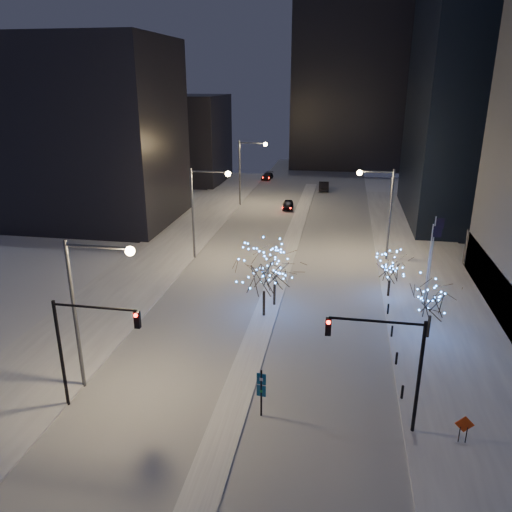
% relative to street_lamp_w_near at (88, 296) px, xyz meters
% --- Properties ---
extents(ground, '(160.00, 160.00, 0.00)m').
position_rel_street_lamp_w_near_xyz_m(ground, '(8.94, -2.00, -6.50)').
color(ground, white).
rests_on(ground, ground).
extents(road, '(20.00, 130.00, 0.02)m').
position_rel_street_lamp_w_near_xyz_m(road, '(8.94, 33.00, -6.49)').
color(road, '#A9AEB8').
rests_on(road, ground).
extents(median, '(2.00, 80.00, 0.15)m').
position_rel_street_lamp_w_near_xyz_m(median, '(8.94, 28.00, -6.42)').
color(median, white).
rests_on(median, ground).
extents(east_sidewalk, '(10.00, 90.00, 0.15)m').
position_rel_street_lamp_w_near_xyz_m(east_sidewalk, '(23.94, 18.00, -6.42)').
color(east_sidewalk, white).
rests_on(east_sidewalk, ground).
extents(west_sidewalk, '(8.00, 90.00, 0.15)m').
position_rel_street_lamp_w_near_xyz_m(west_sidewalk, '(-5.06, 18.00, -6.42)').
color(west_sidewalk, white).
rests_on(west_sidewalk, ground).
extents(filler_west_near, '(22.00, 18.00, 24.00)m').
position_rel_street_lamp_w_near_xyz_m(filler_west_near, '(-19.06, 38.00, 5.50)').
color(filler_west_near, black).
rests_on(filler_west_near, ground).
extents(filler_west_far, '(18.00, 16.00, 16.00)m').
position_rel_street_lamp_w_near_xyz_m(filler_west_far, '(-17.06, 68.00, 1.50)').
color(filler_west_far, black).
rests_on(filler_west_far, ground).
extents(horizon_block, '(24.00, 14.00, 42.00)m').
position_rel_street_lamp_w_near_xyz_m(horizon_block, '(14.94, 90.00, 14.50)').
color(horizon_block, black).
rests_on(horizon_block, ground).
extents(street_lamp_w_near, '(4.40, 0.56, 10.00)m').
position_rel_street_lamp_w_near_xyz_m(street_lamp_w_near, '(0.00, 0.00, 0.00)').
color(street_lamp_w_near, '#595E66').
rests_on(street_lamp_w_near, ground).
extents(street_lamp_w_mid, '(4.40, 0.56, 10.00)m').
position_rel_street_lamp_w_near_xyz_m(street_lamp_w_mid, '(0.00, 25.00, 0.00)').
color(street_lamp_w_mid, '#595E66').
rests_on(street_lamp_w_mid, ground).
extents(street_lamp_w_far, '(4.40, 0.56, 10.00)m').
position_rel_street_lamp_w_near_xyz_m(street_lamp_w_far, '(0.00, 50.00, 0.00)').
color(street_lamp_w_far, '#595E66').
rests_on(street_lamp_w_far, ground).
extents(street_lamp_east, '(3.90, 0.56, 10.00)m').
position_rel_street_lamp_w_near_xyz_m(street_lamp_east, '(19.02, 28.00, -0.05)').
color(street_lamp_east, '#595E66').
rests_on(street_lamp_east, ground).
extents(traffic_signal_west, '(5.26, 0.43, 7.00)m').
position_rel_street_lamp_w_near_xyz_m(traffic_signal_west, '(0.50, -2.00, -1.74)').
color(traffic_signal_west, black).
rests_on(traffic_signal_west, ground).
extents(traffic_signal_east, '(5.26, 0.43, 7.00)m').
position_rel_street_lamp_w_near_xyz_m(traffic_signal_east, '(17.88, -1.00, -1.74)').
color(traffic_signal_east, black).
rests_on(traffic_signal_east, ground).
extents(flagpoles, '(1.35, 2.60, 8.00)m').
position_rel_street_lamp_w_near_xyz_m(flagpoles, '(22.30, 15.25, -1.70)').
color(flagpoles, silver).
rests_on(flagpoles, east_sidewalk).
extents(bollards, '(0.16, 12.16, 0.90)m').
position_rel_street_lamp_w_near_xyz_m(bollards, '(19.14, 8.00, -5.90)').
color(bollards, black).
rests_on(bollards, east_sidewalk).
extents(car_near, '(1.94, 4.18, 1.38)m').
position_rel_street_lamp_w_near_xyz_m(car_near, '(6.69, 48.71, -5.81)').
color(car_near, black).
rests_on(car_near, ground).
extents(car_mid, '(2.00, 5.00, 1.62)m').
position_rel_street_lamp_w_near_xyz_m(car_mid, '(11.44, 63.32, -5.69)').
color(car_mid, black).
rests_on(car_mid, ground).
extents(car_far, '(2.09, 4.46, 1.26)m').
position_rel_street_lamp_w_near_xyz_m(car_far, '(-0.06, 71.79, -5.87)').
color(car_far, black).
rests_on(car_far, ground).
extents(holiday_tree_median_near, '(6.45, 6.45, 6.27)m').
position_rel_street_lamp_w_near_xyz_m(holiday_tree_median_near, '(8.86, 11.93, -2.32)').
color(holiday_tree_median_near, black).
rests_on(holiday_tree_median_near, median).
extents(holiday_tree_median_far, '(5.35, 5.35, 5.23)m').
position_rel_street_lamp_w_near_xyz_m(holiday_tree_median_far, '(9.44, 14.15, -2.96)').
color(holiday_tree_median_far, black).
rests_on(holiday_tree_median_far, median).
extents(holiday_tree_plaza_near, '(4.09, 4.09, 4.81)m').
position_rel_street_lamp_w_near_xyz_m(holiday_tree_plaza_near, '(21.86, 10.41, -3.20)').
color(holiday_tree_plaza_near, black).
rests_on(holiday_tree_plaza_near, east_sidewalk).
extents(holiday_tree_plaza_far, '(3.39, 3.39, 4.25)m').
position_rel_street_lamp_w_near_xyz_m(holiday_tree_plaza_far, '(19.44, 17.83, -3.61)').
color(holiday_tree_plaza_far, black).
rests_on(holiday_tree_plaza_far, east_sidewalk).
extents(wayfinding_sign, '(0.56, 0.14, 3.12)m').
position_rel_street_lamp_w_near_xyz_m(wayfinding_sign, '(10.78, -1.00, -4.59)').
color(wayfinding_sign, black).
rests_on(wayfinding_sign, ground).
extents(construction_sign, '(1.03, 0.05, 1.70)m').
position_rel_street_lamp_w_near_xyz_m(construction_sign, '(21.98, -1.53, -5.33)').
color(construction_sign, black).
rests_on(construction_sign, east_sidewalk).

